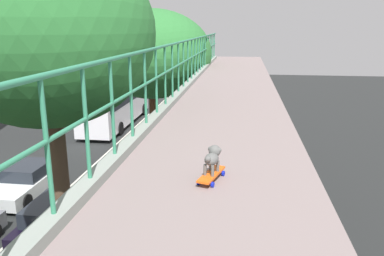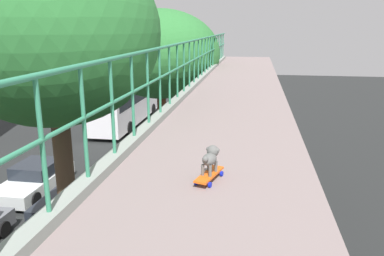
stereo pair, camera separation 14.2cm
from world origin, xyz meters
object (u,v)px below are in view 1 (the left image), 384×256
(car_black_fifth, at_px, (58,215))
(car_white_sixth, at_px, (25,180))
(small_dog, at_px, (213,157))
(toy_skateboard, at_px, (211,175))
(city_bus, at_px, (116,102))

(car_black_fifth, xyz_separation_m, car_white_sixth, (-3.15, 3.08, -0.04))
(car_black_fifth, bearing_deg, car_white_sixth, 135.69)
(small_dog, bearing_deg, car_black_fifth, 128.10)
(toy_skateboard, bearing_deg, car_white_sixth, 130.25)
(toy_skateboard, bearing_deg, car_black_fifth, 127.96)
(city_bus, bearing_deg, small_dog, -68.60)
(car_black_fifth, relative_size, car_white_sixth, 0.98)
(car_black_fifth, height_order, car_white_sixth, car_black_fifth)
(car_black_fifth, bearing_deg, city_bus, 100.84)
(city_bus, bearing_deg, car_black_fifth, -79.16)
(car_white_sixth, height_order, small_dog, small_dog)
(city_bus, bearing_deg, car_white_sixth, -90.33)
(city_bus, relative_size, toy_skateboard, 18.44)
(small_dog, bearing_deg, city_bus, 111.40)
(car_black_fifth, distance_m, car_white_sixth, 4.41)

